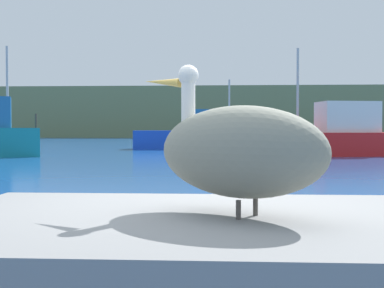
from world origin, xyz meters
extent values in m
cube|color=#6B7A51|center=(0.00, 78.01, 3.97)|extent=(140.00, 10.24, 7.94)
cube|color=gray|center=(0.26, -0.80, 0.40)|extent=(3.71, 2.07, 0.79)
ellipsoid|color=gray|center=(0.26, -0.80, 1.18)|extent=(1.22, 1.10, 0.55)
cylinder|color=white|center=(-0.06, -0.55, 1.44)|extent=(0.09, 0.09, 0.36)
sphere|color=white|center=(-0.06, -0.55, 1.66)|extent=(0.13, 0.13, 0.13)
cone|color=gold|center=(-0.24, -0.41, 1.63)|extent=(0.30, 0.25, 0.09)
cylinder|color=#4C4742|center=(0.25, -0.90, 0.85)|extent=(0.03, 0.03, 0.11)
cylinder|color=#4C4742|center=(0.36, -0.76, 0.85)|extent=(0.03, 0.03, 0.11)
cylinder|color=#B2B2B2|center=(-10.12, 20.10, 3.34)|extent=(0.12, 0.12, 3.93)
cylinder|color=#3F382D|center=(-8.91, 20.58, 1.73)|extent=(0.10, 0.10, 0.70)
cube|color=blue|center=(-1.66, 29.84, 0.62)|extent=(8.14, 3.38, 1.23)
cube|color=#1E6099|center=(-0.57, 29.96, 1.92)|extent=(2.77, 2.23, 1.38)
cylinder|color=#B2B2B2|center=(0.70, 30.11, 2.93)|extent=(0.12, 0.12, 3.39)
cube|color=red|center=(6.02, 21.66, 0.58)|extent=(7.57, 3.64, 1.15)
cube|color=silver|center=(6.40, 21.73, 1.91)|extent=(3.06, 2.19, 1.52)
cylinder|color=#B2B2B2|center=(3.89, 21.24, 3.21)|extent=(0.12, 0.12, 4.11)
cylinder|color=#3F382D|center=(2.60, 20.98, 1.50)|extent=(0.10, 0.10, 0.70)
camera|label=1|loc=(0.15, -3.82, 1.31)|focal=47.51mm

